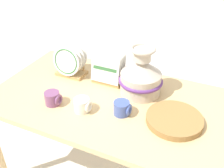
{
  "coord_description": "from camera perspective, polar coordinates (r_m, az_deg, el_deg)",
  "views": [
    {
      "loc": [
        0.54,
        -1.19,
        1.67
      ],
      "look_at": [
        0.0,
        0.0,
        0.82
      ],
      "focal_mm": 42.0,
      "sensor_mm": 36.0,
      "label": 1
    }
  ],
  "objects": [
    {
      "name": "dish_rack_round_plates",
      "position": [
        1.84,
        -9.13,
        4.56
      ],
      "size": [
        0.21,
        0.15,
        0.23
      ],
      "color": "tan",
      "rests_on": "display_table"
    },
    {
      "name": "mug_plum_glaze",
      "position": [
        1.6,
        -12.73,
        -3.05
      ],
      "size": [
        0.1,
        0.09,
        0.08
      ],
      "color": "#7A4770",
      "rests_on": "display_table"
    },
    {
      "name": "mug_cream_glaze",
      "position": [
        1.52,
        -6.46,
        -4.58
      ],
      "size": [
        0.1,
        0.09,
        0.08
      ],
      "color": "silver",
      "rests_on": "display_table"
    },
    {
      "name": "dish_rack_square_plates",
      "position": [
        1.75,
        -0.74,
        3.16
      ],
      "size": [
        0.2,
        0.14,
        0.22
      ],
      "color": "tan",
      "rests_on": "display_table"
    },
    {
      "name": "display_table",
      "position": [
        1.67,
        0.0,
        -5.34
      ],
      "size": [
        1.51,
        0.83,
        0.71
      ],
      "color": "tan",
      "rests_on": "ground_plane"
    },
    {
      "name": "ceramic_vase",
      "position": [
        1.63,
        6.33,
        1.87
      ],
      "size": [
        0.28,
        0.28,
        0.32
      ],
      "color": "beige",
      "rests_on": "display_table"
    },
    {
      "name": "mug_cobalt_glaze",
      "position": [
        1.48,
        2.24,
        -5.29
      ],
      "size": [
        0.1,
        0.09,
        0.08
      ],
      "color": "#42569E",
      "rests_on": "display_table"
    },
    {
      "name": "wicker_charger_stack",
      "position": [
        1.48,
        13.42,
        -7.54
      ],
      "size": [
        0.31,
        0.31,
        0.04
      ],
      "color": "olive",
      "rests_on": "display_table"
    }
  ]
}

